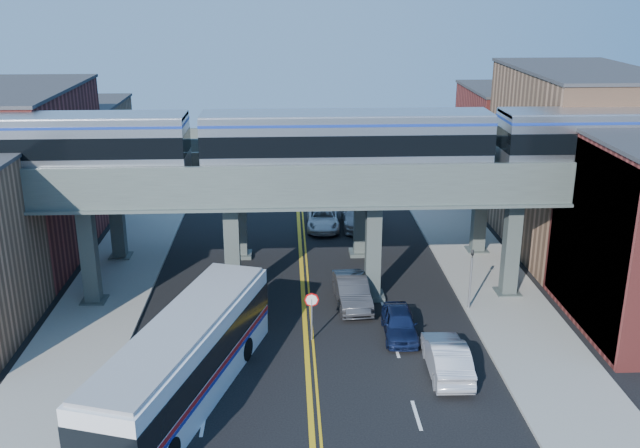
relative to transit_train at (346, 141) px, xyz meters
The scene contains 19 objects.
ground 12.50m from the transit_train, 106.60° to the right, with size 120.00×120.00×0.00m, color black.
sidewalk_west 16.79m from the transit_train, behind, with size 5.00×70.00×0.16m, color gray.
sidewalk_east 13.12m from the transit_train, 12.38° to the left, with size 5.00×70.00×0.16m, color gray.
building_west_b 22.69m from the transit_train, 159.04° to the left, with size 8.00×14.00×11.00m, color maroon.
building_west_c 30.09m from the transit_train, 134.84° to the left, with size 8.00×10.00×8.00m, color #9B6E50.
building_east_b 18.29m from the transit_train, 26.40° to the left, with size 8.00×14.00×12.00m, color #9B6E50.
building_east_c 26.90m from the transit_train, 52.50° to the left, with size 8.00×10.00×9.00m, color maroon.
mural_panel 13.59m from the transit_train, 18.20° to the right, with size 0.10×9.50×9.50m, color teal.
elevated_viaduct_near 3.71m from the transit_train, behind, with size 52.00×3.60×7.40m.
elevated_viaduct_far 7.92m from the transit_train, 108.82° to the left, with size 52.00×3.60×7.40m.
transit_train is the anchor object (origin of this frame).
stop_sign 9.29m from the transit_train, 112.64° to the right, with size 0.76×0.09×2.63m.
traffic_signal 9.98m from the transit_train, 16.36° to the right, with size 0.15×0.18×4.10m.
transit_bus 14.85m from the transit_train, 127.62° to the right, with size 7.00×14.07×3.55m.
car_lane_a 10.14m from the transit_train, 62.55° to the right, with size 1.69×4.20×1.43m, color #101A3C.
car_lane_b 8.54m from the transit_train, 68.44° to the right, with size 1.75×5.01×1.65m, color #2D2D30.
car_lane_c 15.31m from the transit_train, 92.65° to the left, with size 2.34×5.07×1.41m, color silver.
car_lane_d 15.74m from the transit_train, 80.93° to the left, with size 2.42×5.96×1.73m, color #9C9B9F.
car_parked_curb 12.75m from the transit_train, 64.36° to the right, with size 1.74×4.98×1.64m, color #B7B6BC.
Camera 1 is at (-0.86, -29.81, 17.44)m, focal length 40.00 mm.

